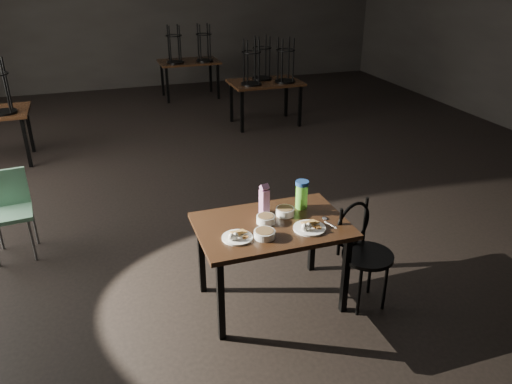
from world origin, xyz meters
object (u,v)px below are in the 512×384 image
object	(u,v)px
main_table	(272,232)
bentwood_chair	(361,247)
water_bottle	(302,194)
juice_carton	(264,200)
school_chair	(9,206)

from	to	relation	value
main_table	bentwood_chair	size ratio (longest dim) A/B	1.35
main_table	bentwood_chair	xyz separation A→B (m)	(0.70, -0.22, -0.14)
water_bottle	juice_carton	bearing A→B (deg)	178.94
water_bottle	bentwood_chair	size ratio (longest dim) A/B	0.28
juice_carton	school_chair	size ratio (longest dim) A/B	0.32
water_bottle	school_chair	distance (m)	2.83
water_bottle	bentwood_chair	world-z (taller)	water_bottle
main_table	school_chair	xyz separation A→B (m)	(-2.12, 1.55, -0.16)
main_table	school_chair	bearing A→B (deg)	143.86
school_chair	bentwood_chair	bearing A→B (deg)	-37.65
bentwood_chair	water_bottle	bearing A→B (deg)	111.31
water_bottle	bentwood_chair	distance (m)	0.65
juice_carton	water_bottle	size ratio (longest dim) A/B	1.08
juice_carton	bentwood_chair	size ratio (longest dim) A/B	0.30
school_chair	water_bottle	bearing A→B (deg)	-34.65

